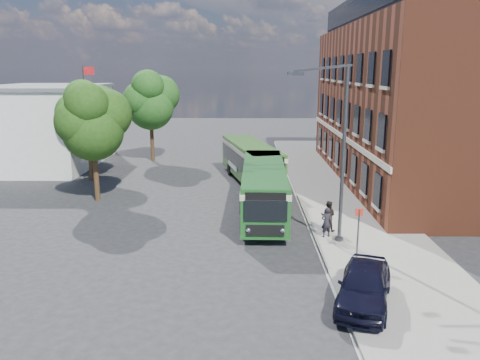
{
  "coord_description": "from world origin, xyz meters",
  "views": [
    {
      "loc": [
        0.32,
        -24.8,
        8.8
      ],
      "look_at": [
        0.04,
        2.74,
        2.2
      ],
      "focal_mm": 35.0,
      "sensor_mm": 36.0,
      "label": 1
    }
  ],
  "objects_px": {
    "street_lamp": "(336,152)",
    "bus_rear": "(251,159)",
    "bus_front": "(264,185)",
    "parked_car": "(364,285)"
  },
  "relations": [
    {
      "from": "street_lamp",
      "to": "bus_front",
      "type": "height_order",
      "value": "street_lamp"
    },
    {
      "from": "street_lamp",
      "to": "bus_front",
      "type": "distance_m",
      "value": 6.65
    },
    {
      "from": "bus_front",
      "to": "parked_car",
      "type": "xyz_separation_m",
      "value": [
        3.31,
        -11.63,
        -0.91
      ]
    },
    {
      "from": "bus_rear",
      "to": "street_lamp",
      "type": "bearing_deg",
      "value": -73.42
    },
    {
      "from": "bus_front",
      "to": "bus_rear",
      "type": "relative_size",
      "value": 1.05
    },
    {
      "from": "bus_front",
      "to": "bus_rear",
      "type": "height_order",
      "value": "same"
    },
    {
      "from": "bus_front",
      "to": "parked_car",
      "type": "relative_size",
      "value": 2.55
    },
    {
      "from": "street_lamp",
      "to": "bus_rear",
      "type": "relative_size",
      "value": 0.82
    },
    {
      "from": "street_lamp",
      "to": "bus_rear",
      "type": "height_order",
      "value": "street_lamp"
    },
    {
      "from": "parked_car",
      "to": "bus_rear",
      "type": "bearing_deg",
      "value": 120.04
    }
  ]
}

